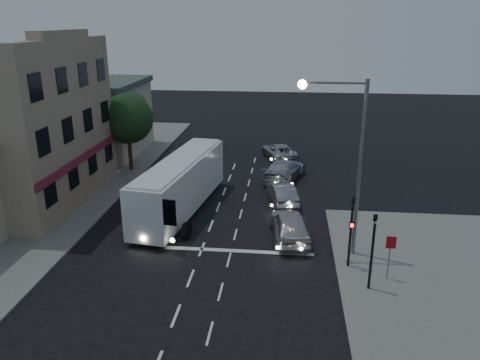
# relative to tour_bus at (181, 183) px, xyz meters

# --- Properties ---
(ground) EXTENTS (120.00, 120.00, 0.00)m
(ground) POSITION_rel_tour_bus_xyz_m (2.25, -7.14, -1.88)
(ground) COLOR black
(sidewalk_far) EXTENTS (12.00, 50.00, 0.12)m
(sidewalk_far) POSITION_rel_tour_bus_xyz_m (-10.75, 0.86, -1.82)
(sidewalk_far) COLOR slate
(sidewalk_far) RESTS_ON ground
(road_markings) EXTENTS (8.00, 30.55, 0.01)m
(road_markings) POSITION_rel_tour_bus_xyz_m (3.54, -3.84, -1.87)
(road_markings) COLOR silver
(road_markings) RESTS_ON ground
(tour_bus) EXTENTS (3.89, 11.55, 3.47)m
(tour_bus) POSITION_rel_tour_bus_xyz_m (0.00, 0.00, 0.00)
(tour_bus) COLOR white
(tour_bus) RESTS_ON ground
(car_suv) EXTENTS (2.55, 4.98, 1.62)m
(car_suv) POSITION_rel_tour_bus_xyz_m (6.94, -3.34, -1.07)
(car_suv) COLOR silver
(car_suv) RESTS_ON ground
(car_sedan_a) EXTENTS (2.36, 4.32, 1.35)m
(car_sedan_a) POSITION_rel_tour_bus_xyz_m (6.41, 2.09, -1.20)
(car_sedan_a) COLOR #9393A0
(car_sedan_a) RESTS_ON ground
(car_sedan_b) EXTENTS (3.65, 5.79, 1.56)m
(car_sedan_b) POSITION_rel_tour_bus_xyz_m (6.48, 6.97, -1.09)
(car_sedan_b) COLOR #A4A5B2
(car_sedan_b) RESTS_ON ground
(car_sedan_c) EXTENTS (3.65, 5.25, 1.33)m
(car_sedan_c) POSITION_rel_tour_bus_xyz_m (5.97, 12.64, -1.21)
(car_sedan_c) COLOR #A4A5A9
(car_sedan_c) RESTS_ON ground
(traffic_signal_main) EXTENTS (0.25, 0.35, 4.10)m
(traffic_signal_main) POSITION_rel_tour_bus_xyz_m (9.85, -6.37, 0.54)
(traffic_signal_main) COLOR black
(traffic_signal_main) RESTS_ON sidewalk_near
(traffic_signal_side) EXTENTS (0.18, 0.15, 4.10)m
(traffic_signal_side) POSITION_rel_tour_bus_xyz_m (10.55, -8.34, 0.54)
(traffic_signal_side) COLOR black
(traffic_signal_side) RESTS_ON sidewalk_near
(regulatory_sign) EXTENTS (0.45, 0.12, 2.20)m
(regulatory_sign) POSITION_rel_tour_bus_xyz_m (11.55, -7.38, -0.28)
(regulatory_sign) COLOR slate
(regulatory_sign) RESTS_ON sidewalk_near
(streetlight) EXTENTS (3.32, 0.44, 9.00)m
(streetlight) POSITION_rel_tour_bus_xyz_m (9.60, -4.94, 3.86)
(streetlight) COLOR slate
(streetlight) RESTS_ON sidewalk_near
(main_building) EXTENTS (10.12, 12.00, 11.00)m
(main_building) POSITION_rel_tour_bus_xyz_m (-11.70, 0.86, 3.28)
(main_building) COLOR #967860
(main_building) RESTS_ON sidewalk_far
(low_building_north) EXTENTS (9.40, 9.40, 6.50)m
(low_building_north) POSITION_rel_tour_bus_xyz_m (-11.25, 12.86, 1.51)
(low_building_north) COLOR #9D9681
(low_building_north) RESTS_ON sidewalk_far
(street_tree) EXTENTS (4.00, 4.00, 6.20)m
(street_tree) POSITION_rel_tour_bus_xyz_m (-5.95, 7.88, 2.62)
(street_tree) COLOR black
(street_tree) RESTS_ON sidewalk_far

